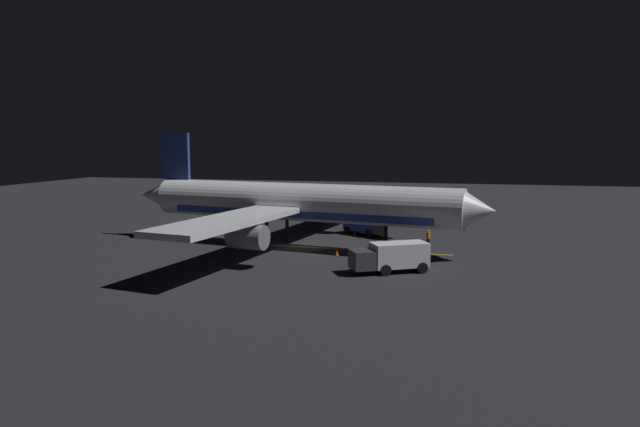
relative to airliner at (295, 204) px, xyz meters
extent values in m
cube|color=#252529|center=(0.10, 0.62, -4.49)|extent=(180.00, 180.00, 0.20)
cube|color=gold|center=(-0.18, 4.62, -4.38)|extent=(1.32, 21.73, 0.01)
cylinder|color=white|center=(0.10, 0.62, 0.20)|extent=(8.80, 32.11, 3.73)
cube|color=#2D479E|center=(0.10, 0.62, -0.83)|extent=(7.84, 27.35, 0.67)
cone|color=white|center=(2.83, 17.48, 0.20)|extent=(4.09, 3.53, 3.66)
cone|color=white|center=(-2.72, -16.80, 0.20)|extent=(4.03, 4.96, 3.36)
cube|color=#2D479E|center=(-2.30, -14.15, 4.56)|extent=(0.93, 3.61, 4.98)
cube|color=white|center=(-10.53, 0.72, -0.36)|extent=(17.84, 7.51, 0.50)
cylinder|color=slate|center=(-9.49, 1.77, -1.76)|extent=(2.59, 3.49, 2.10)
cube|color=white|center=(10.22, -2.64, -0.36)|extent=(17.84, 7.51, 0.50)
cylinder|color=slate|center=(9.56, -1.32, -1.76)|extent=(2.59, 3.49, 2.10)
cylinder|color=black|center=(1.51, 9.28, -3.03)|extent=(0.41, 0.41, 2.72)
cylinder|color=black|center=(-2.53, -1.59, -3.03)|extent=(0.41, 0.41, 2.72)
cylinder|color=black|center=(1.90, -2.31, -3.03)|extent=(0.41, 0.41, 2.72)
cube|color=silver|center=(8.15, 11.20, -2.96)|extent=(4.03, 4.97, 1.96)
cube|color=#38383D|center=(9.68, 8.44, -3.19)|extent=(2.62, 2.54, 1.50)
cylinder|color=black|center=(8.92, 9.82, -3.94)|extent=(2.46, 1.91, 0.90)
cylinder|color=black|center=(7.38, 12.59, -3.94)|extent=(2.46, 1.91, 0.90)
cube|color=navy|center=(-8.94, 5.53, -3.07)|extent=(4.26, 4.97, 1.73)
cube|color=#38383D|center=(-7.19, 8.19, -3.19)|extent=(2.66, 2.60, 1.50)
cylinder|color=black|center=(-8.06, 6.87, -3.94)|extent=(2.42, 2.02, 0.90)
cylinder|color=black|center=(-9.82, 4.20, -3.94)|extent=(2.42, 2.02, 0.90)
cylinder|color=black|center=(-3.33, 12.98, -3.96)|extent=(0.32, 0.32, 0.85)
cylinder|color=orange|center=(-3.33, 12.98, -3.21)|extent=(0.40, 0.40, 0.65)
sphere|color=tan|center=(-3.33, 12.98, -2.77)|extent=(0.24, 0.24, 0.24)
cone|color=#EA590F|center=(-8.56, 4.57, -4.11)|extent=(0.36, 0.36, 0.55)
cube|color=black|center=(-8.56, 4.57, -4.37)|extent=(0.50, 0.50, 0.03)
cone|color=#EA590F|center=(3.17, 4.97, -4.11)|extent=(0.36, 0.36, 0.55)
cube|color=black|center=(3.17, 4.97, -4.37)|extent=(0.50, 0.50, 0.03)
cone|color=#EA590F|center=(2.03, 9.82, -4.11)|extent=(0.36, 0.36, 0.55)
cube|color=black|center=(2.03, 9.82, -4.37)|extent=(0.50, 0.50, 0.03)
camera|label=1|loc=(52.44, 15.39, 6.16)|focal=31.06mm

